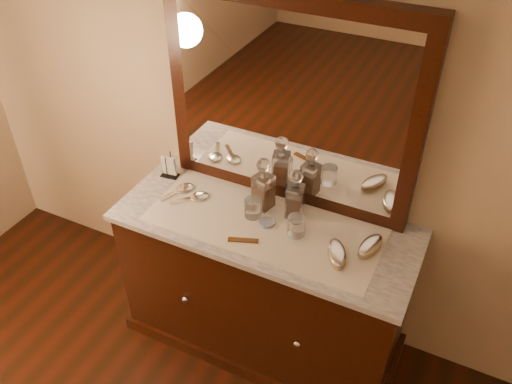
# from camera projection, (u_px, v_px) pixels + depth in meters

# --- Properties ---
(dresser_cabinet) EXTENTS (1.40, 0.55, 0.82)m
(dresser_cabinet) POSITION_uv_depth(u_px,v_px,m) (264.00, 286.00, 2.76)
(dresser_cabinet) COLOR black
(dresser_cabinet) RESTS_ON floor
(dresser_plinth) EXTENTS (1.46, 0.59, 0.08)m
(dresser_plinth) POSITION_uv_depth(u_px,v_px,m) (264.00, 331.00, 2.98)
(dresser_plinth) COLOR black
(dresser_plinth) RESTS_ON floor
(knob_left) EXTENTS (0.04, 0.04, 0.04)m
(knob_left) POSITION_uv_depth(u_px,v_px,m) (186.00, 299.00, 2.63)
(knob_left) COLOR silver
(knob_left) RESTS_ON dresser_cabinet
(knob_right) EXTENTS (0.04, 0.04, 0.04)m
(knob_right) POSITION_uv_depth(u_px,v_px,m) (297.00, 344.00, 2.43)
(knob_right) COLOR silver
(knob_right) RESTS_ON dresser_cabinet
(marble_top) EXTENTS (1.44, 0.59, 0.03)m
(marble_top) POSITION_uv_depth(u_px,v_px,m) (265.00, 225.00, 2.50)
(marble_top) COLOR white
(marble_top) RESTS_ON dresser_cabinet
(mirror_frame) EXTENTS (1.20, 0.08, 1.00)m
(mirror_frame) POSITION_uv_depth(u_px,v_px,m) (290.00, 105.00, 2.36)
(mirror_frame) COLOR black
(mirror_frame) RESTS_ON marble_top
(mirror_glass) EXTENTS (1.06, 0.01, 0.86)m
(mirror_glass) POSITION_uv_depth(u_px,v_px,m) (287.00, 108.00, 2.33)
(mirror_glass) COLOR white
(mirror_glass) RESTS_ON marble_top
(lace_runner) EXTENTS (1.10, 0.45, 0.00)m
(lace_runner) POSITION_uv_depth(u_px,v_px,m) (264.00, 225.00, 2.47)
(lace_runner) COLOR white
(lace_runner) RESTS_ON marble_top
(pin_dish) EXTENTS (0.10, 0.10, 0.01)m
(pin_dish) POSITION_uv_depth(u_px,v_px,m) (267.00, 223.00, 2.47)
(pin_dish) COLOR white
(pin_dish) RESTS_ON lace_runner
(comb) EXTENTS (0.14, 0.07, 0.01)m
(comb) POSITION_uv_depth(u_px,v_px,m) (243.00, 240.00, 2.38)
(comb) COLOR brown
(comb) RESTS_ON lace_runner
(napkin_rack) EXTENTS (0.10, 0.06, 0.14)m
(napkin_rack) POSITION_uv_depth(u_px,v_px,m) (169.00, 167.00, 2.75)
(napkin_rack) COLOR black
(napkin_rack) RESTS_ON marble_top
(decanter_left) EXTENTS (0.10, 0.10, 0.28)m
(decanter_left) POSITION_uv_depth(u_px,v_px,m) (263.00, 189.00, 2.51)
(decanter_left) COLOR brown
(decanter_left) RESTS_ON lace_runner
(decanter_right) EXTENTS (0.09, 0.09, 0.26)m
(decanter_right) POSITION_uv_depth(u_px,v_px,m) (295.00, 198.00, 2.47)
(decanter_right) COLOR brown
(decanter_right) RESTS_ON lace_runner
(brush_near) EXTENTS (0.15, 0.19, 0.05)m
(brush_near) POSITION_uv_depth(u_px,v_px,m) (337.00, 254.00, 2.28)
(brush_near) COLOR #917A59
(brush_near) RESTS_ON lace_runner
(brush_far) EXTENTS (0.11, 0.18, 0.05)m
(brush_far) POSITION_uv_depth(u_px,v_px,m) (370.00, 246.00, 2.32)
(brush_far) COLOR #917A59
(brush_far) RESTS_ON lace_runner
(hand_mirror_outer) EXTENTS (0.12, 0.20, 0.02)m
(hand_mirror_outer) POSITION_uv_depth(u_px,v_px,m) (182.00, 189.00, 2.67)
(hand_mirror_outer) COLOR silver
(hand_mirror_outer) RESTS_ON lace_runner
(hand_mirror_inner) EXTENTS (0.17, 0.18, 0.02)m
(hand_mirror_inner) POSITION_uv_depth(u_px,v_px,m) (196.00, 197.00, 2.62)
(hand_mirror_inner) COLOR silver
(hand_mirror_inner) RESTS_ON lace_runner
(tumblers) EXTENTS (0.32, 0.11, 0.09)m
(tumblers) POSITION_uv_depth(u_px,v_px,m) (274.00, 217.00, 2.44)
(tumblers) COLOR white
(tumblers) RESTS_ON lace_runner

